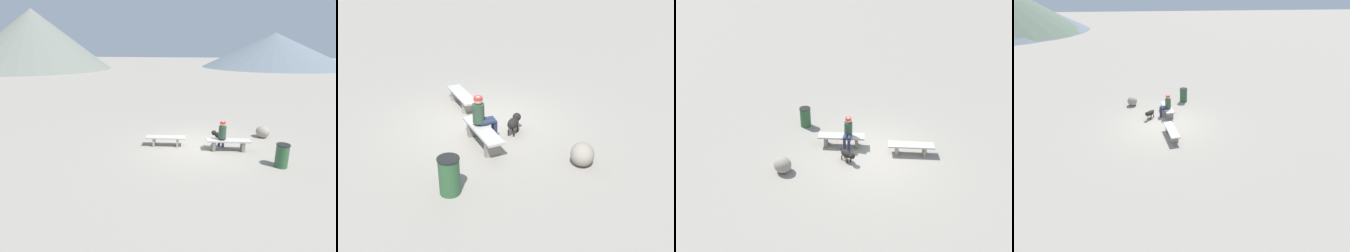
% 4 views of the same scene
% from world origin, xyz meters
% --- Properties ---
extents(ground, '(210.00, 210.00, 0.06)m').
position_xyz_m(ground, '(0.00, 0.00, -0.03)').
color(ground, gray).
extents(bench_left, '(1.76, 0.62, 0.42)m').
position_xyz_m(bench_left, '(-1.44, -0.24, 0.31)').
color(bench_left, gray).
rests_on(bench_left, ground).
extents(bench_right, '(1.84, 0.64, 0.47)m').
position_xyz_m(bench_right, '(1.24, -0.34, 0.34)').
color(bench_right, gray).
rests_on(bench_right, ground).
extents(seated_person, '(0.33, 0.64, 1.27)m').
position_xyz_m(seated_person, '(0.97, -0.27, 0.74)').
color(seated_person, '#2D4733').
rests_on(seated_person, ground).
extents(dog, '(0.63, 0.58, 0.49)m').
position_xyz_m(dog, '(0.82, 0.67, 0.32)').
color(dog, black).
rests_on(dog, ground).
extents(trash_bin, '(0.48, 0.48, 0.86)m').
position_xyz_m(trash_bin, '(3.06, -1.61, 0.43)').
color(trash_bin, '#2D5633').
rests_on(trash_bin, ground).
extents(boulder, '(0.83, 0.79, 0.57)m').
position_xyz_m(boulder, '(2.95, 1.63, 0.28)').
color(boulder, gray).
rests_on(boulder, ground).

